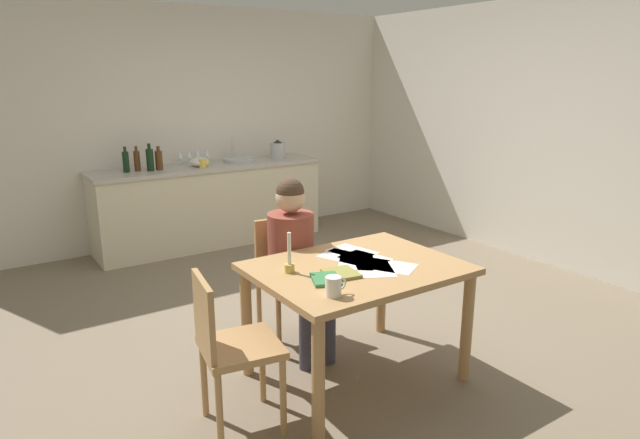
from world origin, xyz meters
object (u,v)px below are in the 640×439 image
Objects in this scene: stovetop_kettle at (278,150)px; bottle_sauce at (159,160)px; wine_glass_by_kettle at (198,154)px; wine_glass_back_right at (180,155)px; wine_glass_near_sink at (207,153)px; wine_glass_back_left at (189,154)px; chair_side_empty at (229,345)px; candlestick at (289,262)px; teacup_on_counter at (203,163)px; mixing_bowl at (200,162)px; person_seated at (295,254)px; sink_unit at (239,160)px; coffee_mug at (334,286)px; chair_at_table at (286,274)px; book_magazine at (326,279)px; bottle_oil at (126,161)px; dining_table at (357,282)px; bottle_wine_red at (150,159)px; bottle_vinegar at (137,160)px; book_cookery at (341,273)px.

bottle_sauce is at bearing -178.34° from stovetop_kettle.
wine_glass_back_right is at bearing 180.00° from wine_glass_by_kettle.
bottle_sauce is 1.12× the size of stovetop_kettle.
wine_glass_near_sink and wine_glass_back_left have the same top height.
candlestick is (0.47, 0.18, 0.32)m from chair_side_empty.
bottle_sauce is 0.45m from teacup_on_counter.
mixing_bowl is at bearing -176.15° from stovetop_kettle.
wine_glass_by_kettle reaches higher than candlestick.
person_seated is 10.45× the size of teacup_on_counter.
person_seated reaches higher than sink_unit.
person_seated is 0.92m from coffee_mug.
book_magazine is at bearing -104.78° from chair_at_table.
wine_glass_back_left is (-0.10, 0.00, 0.00)m from wine_glass_by_kettle.
book_magazine is (-0.20, -0.66, 0.08)m from person_seated.
sink_unit is 1.39× the size of bottle_oil.
bottle_oil reaches higher than coffee_mug.
book_magazine is at bearing -101.97° from wine_glass_near_sink.
wine_glass_back_left is 1.00× the size of wine_glass_back_right.
bottle_oil is (-0.50, 3.20, 0.37)m from dining_table.
sink_unit is 0.51m from mixing_bowl.
wine_glass_back_left is at bearing 79.10° from candlestick.
wine_glass_back_left is at bearing 171.77° from stovetop_kettle.
teacup_on_counter is at bearing -10.31° from bottle_wine_red.
bottle_vinegar is at bearing -169.88° from wine_glass_by_kettle.
wine_glass_by_kettle reaches higher than book_cookery.
bottle_vinegar is at bearing 179.15° from stovetop_kettle.
bottle_oil is 0.73m from wine_glass_back_left.
bottle_wine_red is 0.53m from mixing_bowl.
person_seated is 1.36× the size of chair_side_empty.
person_seated is 6.11× the size of book_magazine.
chair_side_empty is 7.05× the size of coffee_mug.
wine_glass_by_kettle is (0.70, 0.13, 0.00)m from bottle_vinegar.
book_cookery is at bearing -88.23° from bottle_wine_red.
chair_side_empty is 0.63m from book_magazine.
dining_table is at bearing -94.89° from teacup_on_counter.
candlestick reaches higher than dining_table.
teacup_on_counter is at bearing -64.69° from wine_glass_back_right.
dining_table is 3.38m from wine_glass_by_kettle.
chair_side_empty is 0.63m from coffee_mug.
bottle_vinegar is at bearing 96.15° from person_seated.
chair_side_empty is at bearing -123.33° from stovetop_kettle.
bottle_wine_red is (0.13, 3.01, 0.21)m from candlestick.
chair_side_empty is at bearing -116.66° from sink_unit.
bottle_wine_red is at bearing 87.61° from candlestick.
book_cookery is (0.22, -0.20, -0.06)m from candlestick.
chair_side_empty is 3.31m from bottle_oil.
person_seated is 7.76× the size of wine_glass_back_left.
candlestick is at bearing -100.90° from wine_glass_back_left.
bottle_oil reaches higher than chair_side_empty.
book_magazine is (-0.21, -0.81, 0.27)m from chair_at_table.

